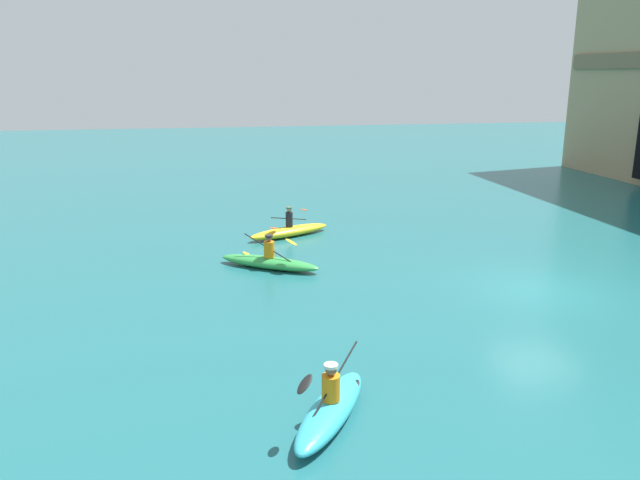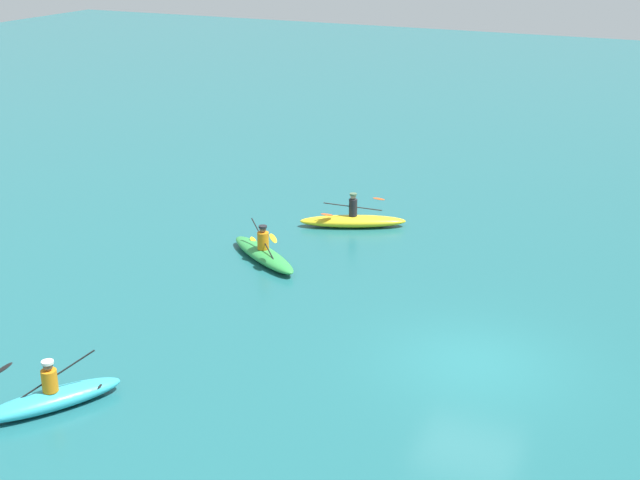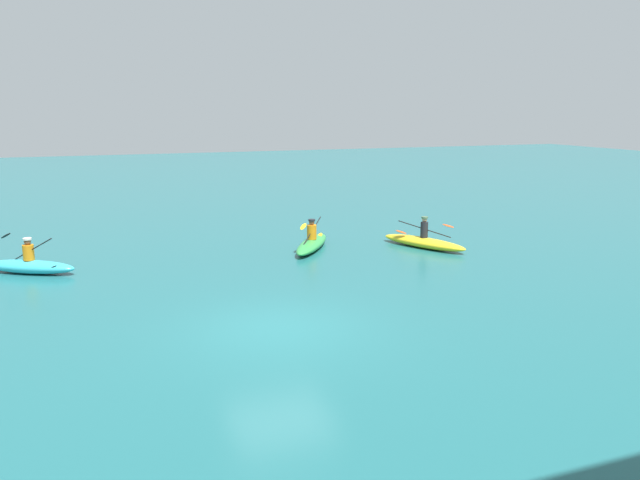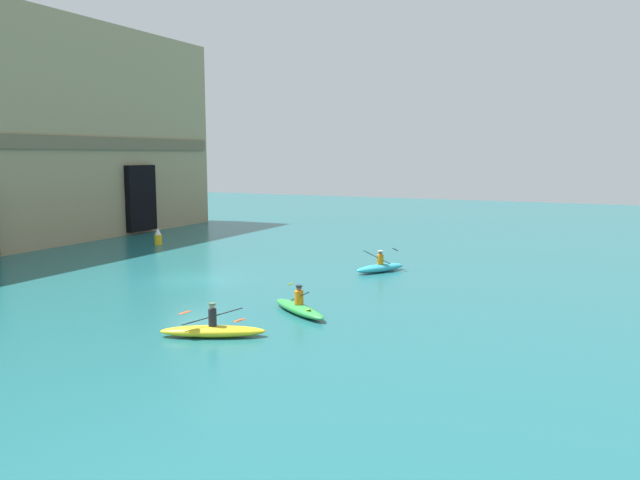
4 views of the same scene
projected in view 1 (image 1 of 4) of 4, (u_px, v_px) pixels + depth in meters
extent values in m
plane|color=#1E6066|center=(541.00, 290.00, 18.57)|extent=(120.00, 120.00, 0.00)
ellipsoid|color=green|center=(269.00, 263.00, 20.56)|extent=(2.59, 3.36, 0.38)
cylinder|color=orange|center=(269.00, 249.00, 20.44)|extent=(0.35, 0.35, 0.53)
sphere|color=brown|center=(269.00, 239.00, 20.34)|extent=(0.20, 0.20, 0.20)
cylinder|color=#232328|center=(269.00, 236.00, 20.32)|extent=(0.26, 0.26, 0.06)
cylinder|color=black|center=(269.00, 249.00, 20.43)|extent=(1.30, 1.51, 0.80)
ellipsoid|color=yellow|center=(291.00, 242.00, 19.94)|extent=(0.42, 0.44, 0.21)
ellipsoid|color=yellow|center=(248.00, 255.00, 20.93)|extent=(0.42, 0.44, 0.21)
ellipsoid|color=#33B2C6|center=(331.00, 410.00, 11.51)|extent=(3.01, 2.23, 0.43)
cylinder|color=orange|center=(331.00, 388.00, 11.39)|extent=(0.34, 0.34, 0.50)
sphere|color=brown|center=(331.00, 370.00, 11.30)|extent=(0.21, 0.21, 0.21)
cylinder|color=silver|center=(331.00, 366.00, 11.28)|extent=(0.26, 0.26, 0.06)
cylinder|color=black|center=(331.00, 386.00, 11.38)|extent=(1.51, 1.37, 1.04)
ellipsoid|color=black|center=(305.00, 384.00, 10.53)|extent=(0.43, 0.41, 0.24)
ellipsoid|color=black|center=(353.00, 388.00, 12.23)|extent=(0.43, 0.41, 0.24)
ellipsoid|color=yellow|center=(289.00, 231.00, 24.60)|extent=(2.20, 3.57, 0.39)
cylinder|color=#232328|center=(289.00, 219.00, 24.47)|extent=(0.28, 0.28, 0.59)
sphere|color=tan|center=(289.00, 210.00, 24.37)|extent=(0.19, 0.19, 0.19)
cylinder|color=#4C6B4C|center=(289.00, 208.00, 24.35)|extent=(0.24, 0.24, 0.06)
cylinder|color=black|center=(289.00, 219.00, 24.47)|extent=(1.38, 1.59, 0.49)
ellipsoid|color=#D84C19|center=(274.00, 228.00, 23.82)|extent=(0.42, 0.45, 0.14)
ellipsoid|color=#D84C19|center=(304.00, 210.00, 25.11)|extent=(0.42, 0.45, 0.14)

